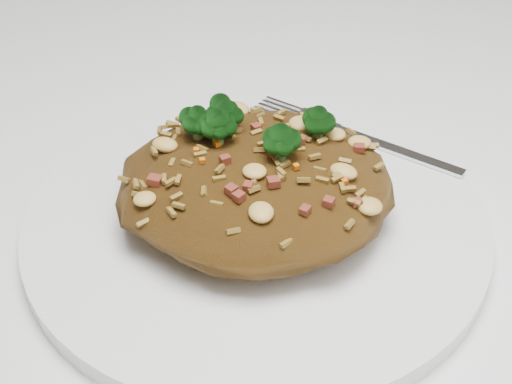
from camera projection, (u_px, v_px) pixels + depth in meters
dining_table at (214, 379)px, 0.47m from camera, size 1.20×0.80×0.75m
plate at (256, 219)px, 0.45m from camera, size 0.29×0.29×0.01m
fried_rice at (255, 173)px, 0.43m from camera, size 0.17×0.15×0.07m
fork at (365, 139)px, 0.50m from camera, size 0.14×0.10×0.00m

